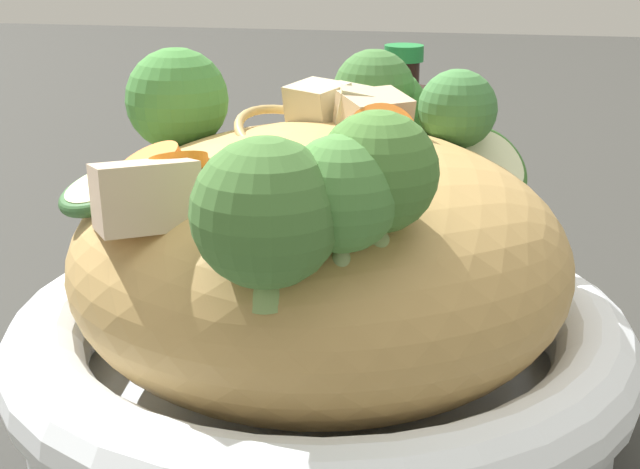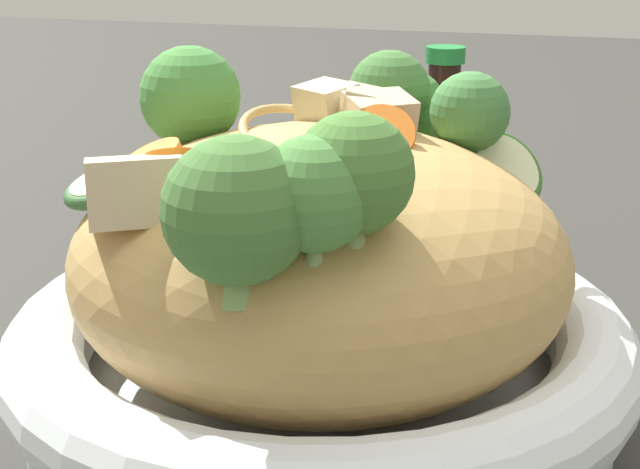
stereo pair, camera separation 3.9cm
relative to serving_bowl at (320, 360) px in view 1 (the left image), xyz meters
The scene contains 8 objects.
ground_plane 0.03m from the serving_bowl, ahead, with size 3.00×3.00×0.00m, color #30302C.
serving_bowl is the anchor object (origin of this frame).
noodle_heap 0.05m from the serving_bowl, 152.98° to the right, with size 0.21×0.21×0.12m.
broccoli_florets 0.10m from the serving_bowl, 27.19° to the left, with size 0.25×0.18×0.07m.
carrot_coins 0.10m from the serving_bowl, 58.58° to the right, with size 0.06×0.13×0.03m.
zucchini_slices 0.08m from the serving_bowl, 157.20° to the right, with size 0.14×0.21×0.03m.
chicken_chunks 0.10m from the serving_bowl, 60.63° to the right, with size 0.14×0.12×0.04m.
soy_sauce_bottle 0.26m from the serving_bowl, behind, with size 0.05×0.05×0.13m.
Camera 1 is at (0.37, 0.07, 0.22)m, focal length 52.59 mm.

